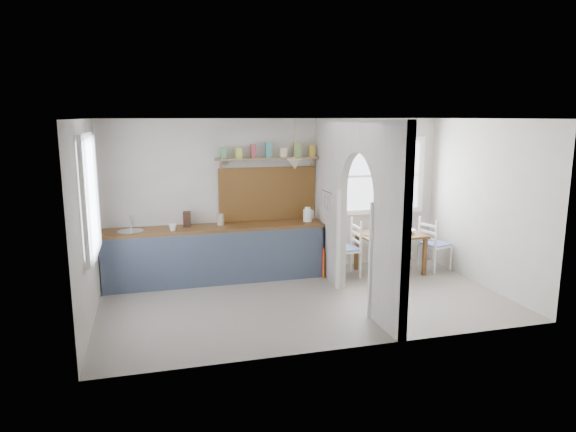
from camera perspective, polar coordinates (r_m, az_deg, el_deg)
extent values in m
cube|color=gray|center=(7.54, 2.05, -9.41)|extent=(5.80, 3.20, 0.01)
cube|color=beige|center=(7.07, 2.19, 10.75)|extent=(5.80, 3.20, 0.01)
cube|color=beige|center=(8.71, -1.00, 2.22)|extent=(5.80, 0.01, 2.60)
cube|color=beige|center=(5.72, 6.88, -2.53)|extent=(5.80, 0.01, 2.60)
cube|color=beige|center=(6.93, -21.46, -0.84)|extent=(0.01, 3.20, 2.60)
cube|color=beige|center=(8.51, 21.13, 1.26)|extent=(0.01, 3.20, 2.60)
cube|color=beige|center=(6.36, 11.39, -1.29)|extent=(0.12, 0.80, 2.60)
cube|color=beige|center=(8.35, 4.68, 1.80)|extent=(0.12, 1.20, 2.60)
cube|color=beige|center=(7.15, 8.05, 6.44)|extent=(0.12, 1.20, 1.05)
cube|color=brown|center=(8.30, -8.07, -1.32)|extent=(3.50, 0.60, 0.05)
cube|color=slate|center=(8.13, -7.73, -4.84)|extent=(3.50, 0.03, 0.85)
cube|color=#462C21|center=(8.45, -8.03, -4.23)|extent=(3.46, 0.45, 0.85)
cylinder|color=silver|center=(8.24, -17.08, -1.68)|extent=(0.40, 0.40, 0.02)
cube|color=brown|center=(8.63, -2.28, 2.47)|extent=(1.65, 0.03, 0.90)
cube|color=#8C7752|center=(8.48, -2.18, 6.40)|extent=(1.75, 0.20, 0.03)
cube|color=#3D8447|center=(8.34, -7.22, 6.96)|extent=(0.09, 0.09, 0.18)
cube|color=#9EA62C|center=(8.38, -5.52, 7.02)|extent=(0.09, 0.09, 0.18)
cube|color=maroon|center=(8.42, -3.85, 7.06)|extent=(0.09, 0.09, 0.18)
cube|color=teal|center=(8.47, -2.19, 7.10)|extent=(0.09, 0.09, 0.18)
cube|color=beige|center=(8.53, -0.55, 7.14)|extent=(0.09, 0.09, 0.18)
cube|color=olive|center=(8.60, 1.06, 7.17)|extent=(0.09, 0.09, 0.18)
cube|color=#AD8A21|center=(8.67, 2.65, 7.19)|extent=(0.09, 0.09, 0.18)
cone|color=beige|center=(8.25, 0.77, 5.78)|extent=(0.26, 0.26, 0.16)
cylinder|color=silver|center=(8.20, 4.34, 2.70)|extent=(0.02, 0.50, 0.02)
imported|color=silver|center=(8.07, -12.67, -1.23)|extent=(0.14, 0.14, 0.11)
imported|color=white|center=(8.35, -11.24, -0.83)|extent=(0.14, 0.14, 0.10)
cube|color=#462C21|center=(8.35, -11.18, -0.33)|extent=(0.13, 0.17, 0.24)
cylinder|color=#9C9173|center=(8.37, -7.49, -0.38)|extent=(0.14, 0.14, 0.18)
cube|color=#C11056|center=(8.50, 3.88, -5.10)|extent=(0.02, 0.03, 0.49)
cube|color=#F46008|center=(8.47, 3.97, -5.34)|extent=(0.02, 0.03, 0.51)
imported|color=white|center=(8.92, 13.03, -1.67)|extent=(0.35, 0.35, 0.07)
imported|color=#7AA473|center=(8.66, 11.34, -1.93)|extent=(0.10, 0.10, 0.08)
cylinder|color=#3B3434|center=(8.67, 9.11, -2.07)|extent=(0.25, 0.25, 0.02)
imported|color=#703C77|center=(8.98, 11.29, -1.14)|extent=(0.22, 0.22, 0.18)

